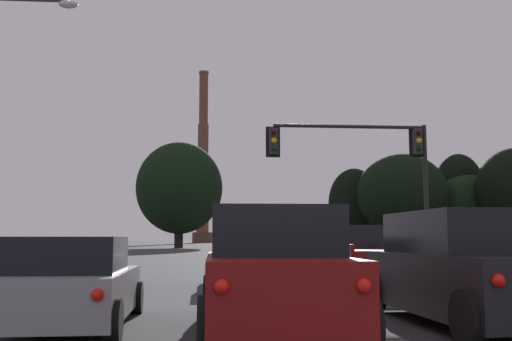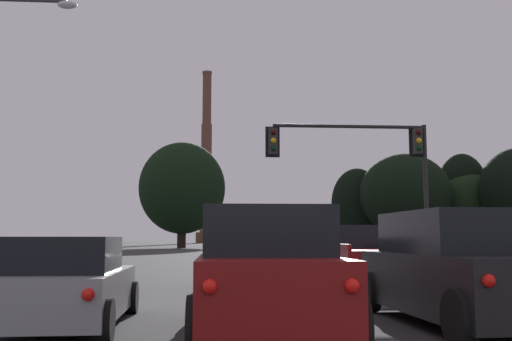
{
  "view_description": "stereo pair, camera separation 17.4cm",
  "coord_description": "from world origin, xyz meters",
  "px_view_note": "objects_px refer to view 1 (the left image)",
  "views": [
    {
      "loc": [
        -1.23,
        -2.78,
        1.41
      ],
      "look_at": [
        0.87,
        23.25,
        4.37
      ],
      "focal_mm": 42.0,
      "sensor_mm": 36.0,
      "label": 1
    },
    {
      "loc": [
        -1.06,
        -2.8,
        1.41
      ],
      "look_at": [
        0.87,
        23.25,
        4.37
      ],
      "focal_mm": 42.0,
      "sensor_mm": 36.0,
      "label": 2
    }
  ],
  "objects_px": {
    "sedan_center_lane_front": "(241,264)",
    "traffic_light_overhead_right": "(372,158)",
    "smokestack": "(203,174)",
    "hatchback_left_lane_second": "(73,285)",
    "suv_right_lane_second": "(466,270)",
    "pickup_truck_right_lane_front": "(364,259)",
    "suv_center_lane_second": "(272,273)"
  },
  "relations": [
    {
      "from": "sedan_center_lane_front",
      "to": "traffic_light_overhead_right",
      "type": "xyz_separation_m",
      "value": [
        5.61,
        5.87,
        3.97
      ]
    },
    {
      "from": "sedan_center_lane_front",
      "to": "smokestack",
      "type": "distance_m",
      "value": 162.5
    },
    {
      "from": "sedan_center_lane_front",
      "to": "hatchback_left_lane_second",
      "type": "bearing_deg",
      "value": -113.04
    },
    {
      "from": "suv_right_lane_second",
      "to": "traffic_light_overhead_right",
      "type": "height_order",
      "value": "traffic_light_overhead_right"
    },
    {
      "from": "pickup_truck_right_lane_front",
      "to": "hatchback_left_lane_second",
      "type": "distance_m",
      "value": 10.2
    },
    {
      "from": "hatchback_left_lane_second",
      "to": "smokestack",
      "type": "relative_size",
      "value": 0.08
    },
    {
      "from": "suv_center_lane_second",
      "to": "sedan_center_lane_front",
      "type": "bearing_deg",
      "value": 90.51
    },
    {
      "from": "suv_right_lane_second",
      "to": "smokestack",
      "type": "height_order",
      "value": "smokestack"
    },
    {
      "from": "pickup_truck_right_lane_front",
      "to": "sedan_center_lane_front",
      "type": "xyz_separation_m",
      "value": [
        -3.65,
        0.03,
        -0.14
      ]
    },
    {
      "from": "smokestack",
      "to": "suv_center_lane_second",
      "type": "bearing_deg",
      "value": -89.15
    },
    {
      "from": "suv_right_lane_second",
      "to": "sedan_center_lane_front",
      "type": "height_order",
      "value": "suv_right_lane_second"
    },
    {
      "from": "suv_center_lane_second",
      "to": "traffic_light_overhead_right",
      "type": "height_order",
      "value": "traffic_light_overhead_right"
    },
    {
      "from": "suv_right_lane_second",
      "to": "hatchback_left_lane_second",
      "type": "bearing_deg",
      "value": 175.72
    },
    {
      "from": "suv_center_lane_second",
      "to": "hatchback_left_lane_second",
      "type": "distance_m",
      "value": 3.24
    },
    {
      "from": "hatchback_left_lane_second",
      "to": "sedan_center_lane_front",
      "type": "xyz_separation_m",
      "value": [
        3.12,
        7.67,
        0.0
      ]
    },
    {
      "from": "traffic_light_overhead_right",
      "to": "smokestack",
      "type": "bearing_deg",
      "value": 93.0
    },
    {
      "from": "sedan_center_lane_front",
      "to": "smokestack",
      "type": "xyz_separation_m",
      "value": [
        -2.53,
        161.28,
        19.72
      ]
    },
    {
      "from": "sedan_center_lane_front",
      "to": "smokestack",
      "type": "relative_size",
      "value": 0.09
    },
    {
      "from": "hatchback_left_lane_second",
      "to": "smokestack",
      "type": "bearing_deg",
      "value": 88.62
    },
    {
      "from": "sedan_center_lane_front",
      "to": "suv_right_lane_second",
      "type": "bearing_deg",
      "value": -68.43
    },
    {
      "from": "hatchback_left_lane_second",
      "to": "sedan_center_lane_front",
      "type": "distance_m",
      "value": 8.28
    },
    {
      "from": "suv_right_lane_second",
      "to": "suv_center_lane_second",
      "type": "xyz_separation_m",
      "value": [
        -3.29,
        -0.65,
        0.0
      ]
    },
    {
      "from": "hatchback_left_lane_second",
      "to": "traffic_light_overhead_right",
      "type": "xyz_separation_m",
      "value": [
        8.73,
        13.54,
        3.97
      ]
    },
    {
      "from": "hatchback_left_lane_second",
      "to": "pickup_truck_right_lane_front",
      "type": "bearing_deg",
      "value": 47.27
    },
    {
      "from": "suv_center_lane_second",
      "to": "pickup_truck_right_lane_front",
      "type": "bearing_deg",
      "value": 67.37
    },
    {
      "from": "smokestack",
      "to": "sedan_center_lane_front",
      "type": "bearing_deg",
      "value": -89.1
    },
    {
      "from": "hatchback_left_lane_second",
      "to": "sedan_center_lane_front",
      "type": "height_order",
      "value": "hatchback_left_lane_second"
    },
    {
      "from": "pickup_truck_right_lane_front",
      "to": "traffic_light_overhead_right",
      "type": "height_order",
      "value": "traffic_light_overhead_right"
    },
    {
      "from": "hatchback_left_lane_second",
      "to": "sedan_center_lane_front",
      "type": "bearing_deg",
      "value": 66.7
    },
    {
      "from": "sedan_center_lane_front",
      "to": "suv_center_lane_second",
      "type": "bearing_deg",
      "value": -91.03
    },
    {
      "from": "hatchback_left_lane_second",
      "to": "smokestack",
      "type": "xyz_separation_m",
      "value": [
        0.59,
        168.95,
        19.73
      ]
    },
    {
      "from": "suv_right_lane_second",
      "to": "traffic_light_overhead_right",
      "type": "relative_size",
      "value": 0.74
    }
  ]
}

